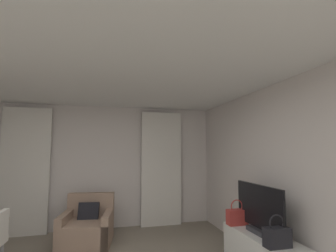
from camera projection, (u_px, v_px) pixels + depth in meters
The scene contains 9 objects.
wall_window at pixel (98, 166), 5.32m from camera, with size 5.12×0.06×2.60m.
wall_right at pixel (305, 179), 3.01m from camera, with size 0.06×6.12×2.60m.
ceiling at pixel (92, 54), 2.52m from camera, with size 5.12×6.12×0.06m, color white.
curtain_left_panel at pixel (25, 170), 4.86m from camera, with size 0.90×0.06×2.50m.
curtain_right_panel at pixel (161, 168), 5.52m from camera, with size 0.90×0.06×2.50m.
armchair at pixel (87, 228), 4.36m from camera, with size 0.95×0.94×0.83m.
tv_flatscreen at pixel (259, 210), 3.34m from camera, with size 0.20×1.00×0.64m.
handbag_primary at pixel (237, 216), 3.69m from camera, with size 0.30×0.14×0.37m.
handbag_secondary at pixel (277, 237), 2.83m from camera, with size 0.30×0.14×0.37m.
Camera 1 is at (0.16, -2.56, 1.65)m, focal length 26.41 mm.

